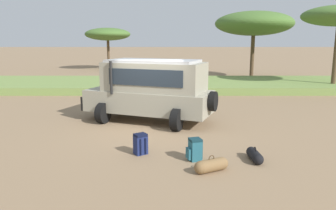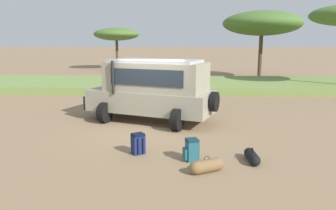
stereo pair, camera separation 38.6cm
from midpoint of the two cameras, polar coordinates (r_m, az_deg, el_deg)
The scene contains 9 objects.
ground_plane at distance 11.98m, azimuth -2.29°, elevation -4.13°, with size 320.00×320.00×0.00m, color #8C7051.
grass_bank at distance 22.51m, azimuth -0.24°, elevation 3.65°, with size 120.00×7.00×0.44m.
safari_vehicle at distance 12.85m, azimuth -1.78°, elevation 2.81°, with size 5.41×3.75×2.44m.
backpack_beside_front_wheel at distance 8.84m, azimuth 5.38°, elevation -7.81°, with size 0.45×0.40×0.60m.
backpack_cluster_center at distance 9.33m, azimuth -4.07°, elevation -6.77°, with size 0.44×0.45×0.60m.
duffel_bag_low_black_case at distance 9.08m, azimuth 15.62°, elevation -8.65°, with size 0.31×0.90×0.39m.
duffel_bag_soft_canvas at distance 8.17m, azimuth 8.13°, elevation -10.46°, with size 0.87×0.60×0.42m.
acacia_tree_left_mid at distance 37.52m, azimuth -8.66°, elevation 12.06°, with size 4.98×5.18×4.55m.
acacia_tree_centre_back at distance 28.62m, azimuth 16.43°, elevation 13.46°, with size 6.37×6.74×5.54m.
Camera 2 is at (1.08, -11.52, 3.15)m, focal length 35.00 mm.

